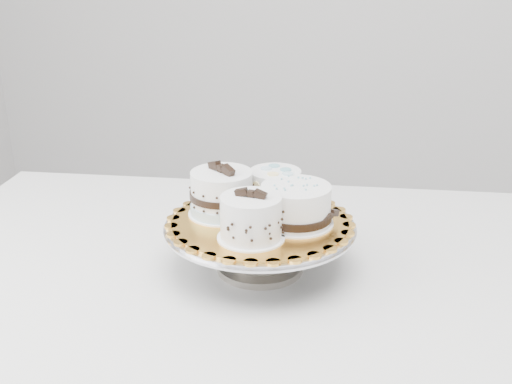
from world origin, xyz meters
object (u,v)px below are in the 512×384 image
(cake_stand, at_px, (260,238))
(cake_ribbon, at_px, (296,206))
(cake_banded, at_px, (222,195))
(table, at_px, (248,297))
(cake_dots, at_px, (275,188))
(cake_board, at_px, (260,222))
(cake_swirl, at_px, (251,219))

(cake_stand, relative_size, cake_ribbon, 2.23)
(cake_stand, height_order, cake_banded, cake_banded)
(table, bearing_deg, cake_banded, 170.27)
(cake_stand, bearing_deg, cake_dots, 86.09)
(cake_dots, bearing_deg, cake_banded, -154.50)
(cake_board, height_order, cake_banded, cake_banded)
(cake_dots, xyz_separation_m, cake_ribbon, (0.06, -0.06, -0.00))
(cake_stand, height_order, cake_dots, cake_dots)
(cake_stand, bearing_deg, cake_banded, 174.31)
(table, relative_size, cake_board, 4.68)
(cake_dots, height_order, cake_ribbon, cake_ribbon)
(cake_swirl, distance_m, cake_ribbon, 0.10)
(cake_swirl, relative_size, cake_ribbon, 0.74)
(table, relative_size, cake_dots, 12.49)
(cake_board, relative_size, cake_banded, 2.06)
(cake_dots, bearing_deg, cake_stand, -108.23)
(cake_banded, bearing_deg, cake_swirl, -13.05)
(cake_swirl, bearing_deg, cake_banded, 136.59)
(table, bearing_deg, cake_ribbon, -10.62)
(cake_swirl, height_order, cake_dots, cake_swirl)
(cake_swirl, xyz_separation_m, cake_dots, (-0.00, 0.15, 0.00))
(table, relative_size, cake_swirl, 12.91)
(cake_banded, bearing_deg, cake_stand, 25.61)
(table, height_order, cake_board, cake_board)
(cake_dots, bearing_deg, cake_ribbon, -62.22)
(cake_banded, height_order, cake_ribbon, cake_banded)
(cake_swirl, bearing_deg, cake_stand, 97.37)
(table, xyz_separation_m, cake_swirl, (0.03, -0.08, 0.20))
(cake_stand, distance_m, cake_board, 0.03)
(cake_board, xyz_separation_m, cake_ribbon, (0.06, 0.01, 0.03))
(table, distance_m, cake_dots, 0.21)
(cake_board, height_order, cake_ribbon, cake_ribbon)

